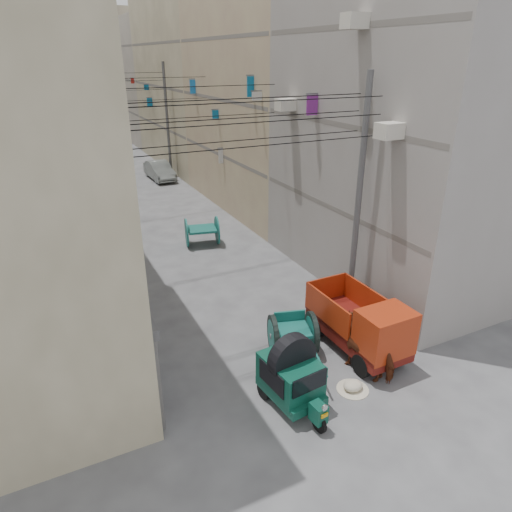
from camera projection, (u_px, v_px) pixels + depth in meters
ground at (380, 473)px, 9.97m from camera, size 140.00×140.00×0.00m
building_row_right at (195, 80)px, 38.63m from camera, size 8.00×62.00×14.00m
end_cap_building at (61, 71)px, 61.57m from camera, size 22.00×10.00×13.00m
shutters_left at (106, 265)px, 16.31m from camera, size 0.18×14.40×2.88m
signboards at (138, 149)px, 26.37m from camera, size 8.22×40.52×5.67m
ac_units at (337, 87)px, 14.75m from camera, size 0.70×6.55×3.35m
utility_poles at (159, 153)px, 22.32m from camera, size 7.40×22.20×8.00m
overhead_cables at (170, 97)px, 19.07m from camera, size 7.40×22.52×1.12m
auto_rickshaw at (292, 375)px, 11.59m from camera, size 1.44×2.29×1.58m
tonga_cart at (293, 334)px, 13.75m from camera, size 1.83×3.04×1.29m
mini_truck at (366, 329)px, 13.51m from camera, size 1.59×3.45×1.93m
second_cart at (202, 231)px, 21.71m from camera, size 1.79×1.66×1.36m
feed_sack at (353, 386)px, 12.39m from camera, size 0.55×0.44×0.27m
horse at (369, 347)px, 12.94m from camera, size 1.38×2.01×1.55m
distant_car_white at (114, 211)px, 24.81m from camera, size 2.18×3.72×1.19m
distant_car_grey at (159, 170)px, 33.37m from camera, size 1.51×4.00×1.31m
distant_car_green at (101, 152)px, 40.11m from camera, size 2.98×4.53×1.22m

